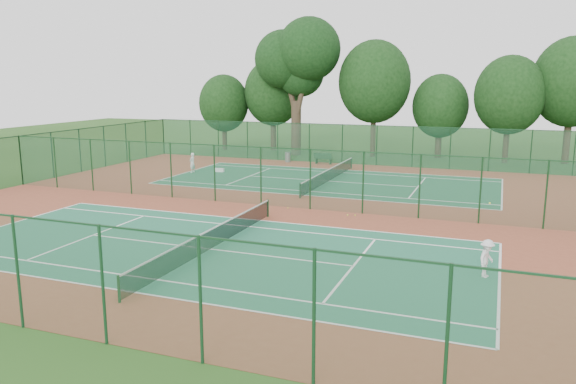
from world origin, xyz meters
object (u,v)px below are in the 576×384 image
(player_far, at_px, (192,163))
(bench, at_px, (323,158))
(big_tree, at_px, (298,58))
(player_near, at_px, (487,258))
(kit_bag, at_px, (219,170))
(trash_bin, at_px, (288,157))

(player_far, height_order, bench, player_far)
(big_tree, bearing_deg, bench, -50.37)
(player_near, relative_size, kit_bag, 1.86)
(bench, bearing_deg, kit_bag, -131.62)
(big_tree, bearing_deg, player_near, -58.68)
(player_far, bearing_deg, trash_bin, 153.64)
(player_near, xyz_separation_m, bench, (-14.36, 25.47, -0.23))
(player_far, xyz_separation_m, kit_bag, (1.83, 1.09, -0.66))
(kit_bag, distance_m, big_tree, 15.48)
(trash_bin, height_order, big_tree, big_tree)
(trash_bin, xyz_separation_m, bench, (3.37, -0.06, 0.06))
(player_near, bearing_deg, big_tree, 51.69)
(trash_bin, relative_size, kit_bag, 1.14)
(trash_bin, relative_size, bench, 0.55)
(kit_bag, bearing_deg, trash_bin, 59.23)
(player_far, height_order, trash_bin, player_far)
(player_far, distance_m, trash_bin, 9.65)
(player_far, height_order, kit_bag, player_far)
(bench, xyz_separation_m, big_tree, (-4.28, 5.17, 8.81))
(player_near, relative_size, big_tree, 0.11)
(big_tree, bearing_deg, kit_bag, -100.60)
(player_near, xyz_separation_m, player_far, (-22.77, 17.30, 0.06))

